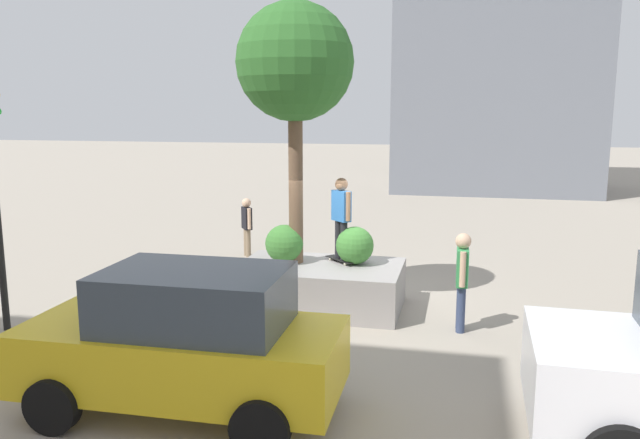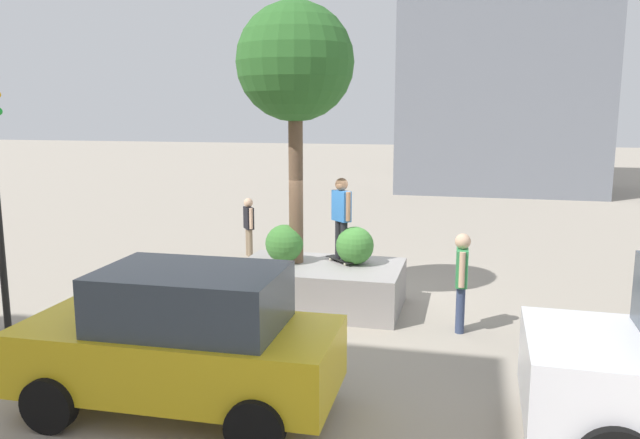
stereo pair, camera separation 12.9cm
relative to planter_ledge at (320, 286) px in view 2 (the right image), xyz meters
The scene contains 10 objects.
ground_plane 0.79m from the planter_ledge, 143.99° to the right, with size 120.00×120.00×0.00m, color #9E9384.
planter_ledge is the anchor object (origin of this frame).
plaza_tree 4.29m from the planter_ledge, 12.12° to the right, with size 2.24×2.24×5.00m.
boxwood_shrub 1.05m from the planter_ledge, 160.73° to the right, with size 0.74×0.74×0.74m, color #3D7A33.
hedge_clump 1.09m from the planter_ledge, ahead, with size 0.76×0.76×0.76m, color #3D7A33.
skateboard 0.67m from the planter_ledge, 141.80° to the right, with size 0.72×0.71×0.07m.
skateboarder 1.51m from the planter_ledge, 141.80° to the right, with size 0.44×0.43×1.61m.
taxi_cab 4.68m from the planter_ledge, 81.63° to the left, with size 4.09×1.97×1.89m.
bystander_watching 2.87m from the planter_ledge, 164.82° to the left, with size 0.27×0.59×1.75m.
passerby_with_bag 4.80m from the planter_ledge, 52.97° to the right, with size 0.39×0.44×1.56m.
Camera 2 is at (-2.25, 11.85, 3.82)m, focal length 34.85 mm.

